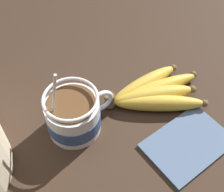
# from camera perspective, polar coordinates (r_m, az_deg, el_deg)

# --- Properties ---
(table) EXTENTS (1.28, 1.28, 0.03)m
(table) POSITION_cam_1_polar(r_m,az_deg,el_deg) (0.62, -2.59, -5.35)
(table) COLOR #332319
(table) RESTS_ON ground
(coffee_mug) EXTENTS (0.13, 0.10, 0.16)m
(coffee_mug) POSITION_cam_1_polar(r_m,az_deg,el_deg) (0.57, -7.04, -3.52)
(coffee_mug) COLOR silver
(coffee_mug) RESTS_ON table
(banana_bunch) EXTENTS (0.21, 0.14, 0.04)m
(banana_bunch) POSITION_cam_1_polar(r_m,az_deg,el_deg) (0.63, 7.63, 0.61)
(banana_bunch) COLOR brown
(banana_bunch) RESTS_ON table
(napkin) EXTENTS (0.16, 0.12, 0.01)m
(napkin) POSITION_cam_1_polar(r_m,az_deg,el_deg) (0.59, 13.71, -8.46)
(napkin) COLOR slate
(napkin) RESTS_ON table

